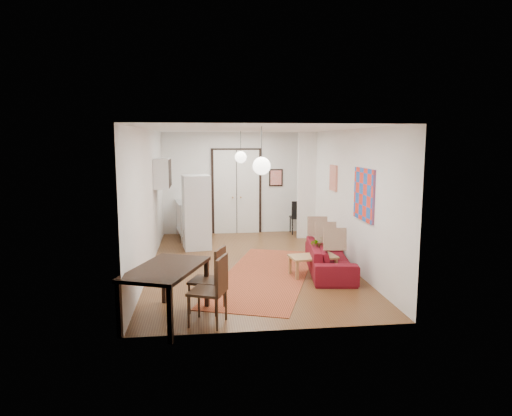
{
  "coord_description": "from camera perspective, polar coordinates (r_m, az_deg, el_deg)",
  "views": [
    {
      "loc": [
        -1.01,
        -9.57,
        2.67
      ],
      "look_at": [
        0.14,
        -0.07,
        1.25
      ],
      "focal_mm": 32.0,
      "sensor_mm": 36.0,
      "label": 1
    }
  ],
  "objects": [
    {
      "name": "kilim_rug",
      "position": [
        9.19,
        1.19,
        -8.42
      ],
      "size": [
        2.89,
        4.5,
        0.01
      ],
      "primitive_type": "cube",
      "rotation": [
        0.0,
        0.0,
        -0.34
      ],
      "color": "#B0452C",
      "rests_on": "floor"
    },
    {
      "name": "ceiling",
      "position": [
        9.63,
        -0.89,
        9.81
      ],
      "size": [
        4.2,
        7.0,
        0.02
      ],
      "primitive_type": "cube",
      "color": "silver",
      "rests_on": "wall_back"
    },
    {
      "name": "fridge",
      "position": [
        11.34,
        -7.45,
        -0.53
      ],
      "size": [
        0.73,
        0.73,
        1.83
      ],
      "primitive_type": "cube",
      "rotation": [
        0.0,
        0.0,
        0.14
      ],
      "color": "silver",
      "rests_on": "floor"
    },
    {
      "name": "pendant_front",
      "position": [
        7.65,
        0.7,
        5.29
      ],
      "size": [
        0.3,
        0.3,
        0.8
      ],
      "color": "silver",
      "rests_on": "ceiling"
    },
    {
      "name": "painting_abstract",
      "position": [
        10.86,
        9.66,
        3.73
      ],
      "size": [
        0.05,
        0.5,
        0.6
      ],
      "primitive_type": "cube",
      "color": "beige",
      "rests_on": "wall_right"
    },
    {
      "name": "kitchen_counter",
      "position": [
        12.61,
        -8.31,
        -0.73
      ],
      "size": [
        0.85,
        1.41,
        1.02
      ],
      "rotation": [
        0.0,
        0.0,
        0.14
      ],
      "color": "silver",
      "rests_on": "floor"
    },
    {
      "name": "wall_right",
      "position": [
        10.14,
        11.02,
        1.37
      ],
      "size": [
        0.02,
        7.0,
        2.9
      ],
      "primitive_type": "cube",
      "color": "silver",
      "rests_on": "floor"
    },
    {
      "name": "wall_left",
      "position": [
        9.71,
        -13.29,
        0.99
      ],
      "size": [
        0.02,
        7.0,
        2.9
      ],
      "primitive_type": "cube",
      "color": "silver",
      "rests_on": "floor"
    },
    {
      "name": "dining_table",
      "position": [
        6.9,
        -11.19,
        -7.99
      ],
      "size": [
        1.34,
        1.71,
        0.83
      ],
      "rotation": [
        0.0,
        0.0,
        -0.37
      ],
      "color": "black",
      "rests_on": "floor"
    },
    {
      "name": "floor",
      "position": [
        9.99,
        -0.85,
        -7.06
      ],
      "size": [
        7.0,
        7.0,
        0.0
      ],
      "primitive_type": "plane",
      "color": "brown",
      "rests_on": "ground"
    },
    {
      "name": "painting_popart",
      "position": [
        8.93,
        13.36,
        1.65
      ],
      "size": [
        0.05,
        1.0,
        1.0
      ],
      "primitive_type": "cube",
      "color": "red",
      "rests_on": "wall_right"
    },
    {
      "name": "poster_back",
      "position": [
        13.26,
        2.5,
        3.81
      ],
      "size": [
        0.4,
        0.03,
        0.5
      ],
      "primitive_type": "cube",
      "color": "red",
      "rests_on": "wall_back"
    },
    {
      "name": "wall_back",
      "position": [
        13.17,
        -2.47,
        3.12
      ],
      "size": [
        4.2,
        0.02,
        2.9
      ],
      "primitive_type": "cube",
      "color": "silver",
      "rests_on": "floor"
    },
    {
      "name": "soap_bottle",
      "position": [
        12.79,
        -8.55,
        1.43
      ],
      "size": [
        0.12,
        0.12,
        0.21
      ],
      "primitive_type": "imported",
      "rotation": [
        0.0,
        0.0,
        0.27
      ],
      "color": "#539DB5",
      "rests_on": "kitchen_counter"
    },
    {
      "name": "bowl",
      "position": [
        12.26,
        -8.38,
        0.76
      ],
      "size": [
        0.29,
        0.29,
        0.06
      ],
      "primitive_type": "imported",
      "rotation": [
        0.0,
        0.0,
        0.27
      ],
      "color": "beige",
      "rests_on": "kitchen_counter"
    },
    {
      "name": "potted_plant",
      "position": [
        9.14,
        7.78,
        -4.7
      ],
      "size": [
        0.36,
        0.4,
        0.4
      ],
      "primitive_type": "imported",
      "rotation": [
        0.0,
        0.0,
        0.14
      ],
      "color": "#365B29",
      "rests_on": "coffee_table"
    },
    {
      "name": "wall_cabinet",
      "position": [
        11.14,
        -11.6,
        4.3
      ],
      "size": [
        0.35,
        1.0,
        0.7
      ],
      "primitive_type": "cube",
      "color": "white",
      "rests_on": "wall_left"
    },
    {
      "name": "sofa",
      "position": [
        9.42,
        9.19,
        -6.22
      ],
      "size": [
        2.17,
        1.09,
        0.61
      ],
      "primitive_type": "imported",
      "rotation": [
        0.0,
        0.0,
        1.43
      ],
      "color": "maroon",
      "rests_on": "floor"
    },
    {
      "name": "pendant_back",
      "position": [
        11.62,
        -1.92,
        6.37
      ],
      "size": [
        0.3,
        0.3,
        0.8
      ],
      "color": "silver",
      "rests_on": "ceiling"
    },
    {
      "name": "wall_front",
      "position": [
        6.28,
        2.5,
        -2.79
      ],
      "size": [
        4.2,
        0.02,
        2.9
      ],
      "primitive_type": "cube",
      "color": "silver",
      "rests_on": "floor"
    },
    {
      "name": "dining_chair_far",
      "position": [
        6.85,
        -6.13,
        -9.24
      ],
      "size": [
        0.63,
        0.76,
        1.03
      ],
      "rotation": [
        0.0,
        0.0,
        -1.94
      ],
      "color": "#362211",
      "rests_on": "floor"
    },
    {
      "name": "double_doors",
      "position": [
        13.15,
        -2.45,
        2.02
      ],
      "size": [
        1.44,
        0.06,
        2.5
      ],
      "primitive_type": "cube",
      "color": "white",
      "rests_on": "wall_back"
    },
    {
      "name": "print_left",
      "position": [
        11.64,
        -12.15,
        4.71
      ],
      "size": [
        0.03,
        0.44,
        0.54
      ],
      "primitive_type": "cube",
      "color": "#8E5A3B",
      "rests_on": "wall_left"
    },
    {
      "name": "coffee_table",
      "position": [
        9.17,
        7.14,
        -6.26
      ],
      "size": [
        0.98,
        0.63,
        0.41
      ],
      "rotation": [
        0.0,
        0.0,
        0.14
      ],
      "color": "tan",
      "rests_on": "floor"
    },
    {
      "name": "dining_chair_near",
      "position": [
        7.36,
        -6.19,
        -7.98
      ],
      "size": [
        0.63,
        0.76,
        1.03
      ],
      "rotation": [
        0.0,
        0.0,
        -1.94
      ],
      "color": "#362211",
      "rests_on": "floor"
    },
    {
      "name": "stub_partition",
      "position": [
        12.52,
        6.36,
        2.8
      ],
      "size": [
        0.5,
        0.1,
        2.9
      ],
      "primitive_type": "cube",
      "color": "silver",
      "rests_on": "floor"
    },
    {
      "name": "black_side_chair",
      "position": [
        13.28,
        5.19,
        -0.7
      ],
      "size": [
        0.45,
        0.45,
        0.97
      ],
      "rotation": [
        0.0,
        0.0,
        3.12
      ],
      "color": "black",
      "rests_on": "floor"
    }
  ]
}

